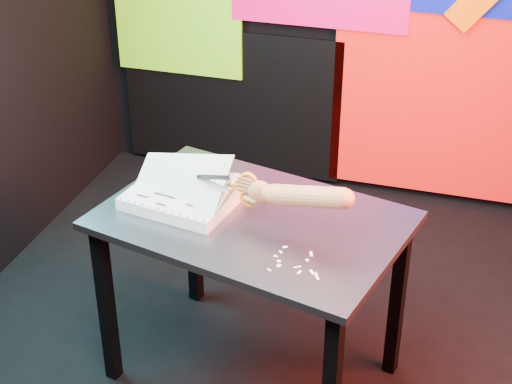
% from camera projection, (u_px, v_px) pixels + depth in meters
% --- Properties ---
extents(room, '(3.01, 3.01, 2.71)m').
position_uv_depth(room, '(298.00, 47.00, 2.68)').
color(room, black).
rests_on(room, ground).
extents(backdrop, '(2.88, 0.05, 2.08)m').
position_uv_depth(backdrop, '(376.00, 30.00, 4.08)').
color(backdrop, red).
rests_on(backdrop, ground).
extents(work_table, '(1.22, 0.95, 0.75)m').
position_uv_depth(work_table, '(252.00, 241.00, 2.91)').
color(work_table, black).
rests_on(work_table, ground).
extents(printout_stack, '(0.43, 0.35, 0.21)m').
position_uv_depth(printout_stack, '(180.00, 198.00, 2.93)').
color(printout_stack, silver).
rests_on(printout_stack, work_table).
extents(scissors, '(0.25, 0.05, 0.14)m').
position_uv_depth(scissors, '(244.00, 189.00, 2.76)').
color(scissors, '#A7A9B6').
rests_on(scissors, printout_stack).
extents(hand_forearm, '(0.42, 0.12, 0.14)m').
position_uv_depth(hand_forearm, '(299.00, 196.00, 2.66)').
color(hand_forearm, '#A46B37').
rests_on(hand_forearm, work_table).
extents(paper_clippings, '(0.18, 0.16, 0.00)m').
position_uv_depth(paper_clippings, '(297.00, 264.00, 2.60)').
color(paper_clippings, white).
rests_on(paper_clippings, work_table).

